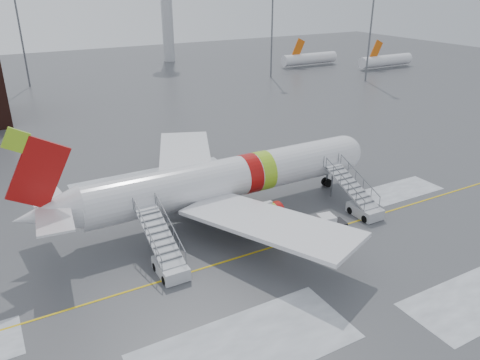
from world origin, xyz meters
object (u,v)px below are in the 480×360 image
airstair_aft (167,258)px  pushback_tug (329,224)px  airliner (221,180)px  airstair_fwd (360,203)px

airstair_aft → pushback_tug: (14.95, -1.32, -0.38)m
airliner → pushback_tug: airliner is taller
airstair_fwd → pushback_tug: 5.01m
airliner → airstair_aft: bearing=-141.1°
airliner → airstair_fwd: airliner is taller
airstair_fwd → airstair_aft: bearing=180.0°
airstair_aft → airstair_fwd: bearing=0.0°
pushback_tug → airstair_aft: bearing=175.0°
airstair_fwd → airstair_aft: 19.76m
airstair_aft → pushback_tug: size_ratio=2.66×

